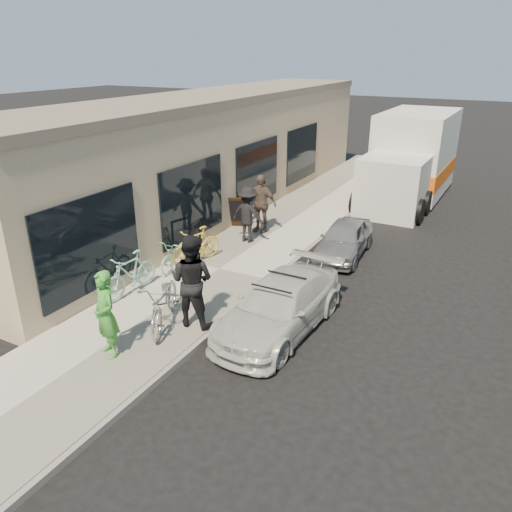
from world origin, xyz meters
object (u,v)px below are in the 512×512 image
at_px(bike_rack, 196,234).
at_px(bystander_b, 261,203).
at_px(man_standing, 192,281).
at_px(tandem_bike, 165,302).
at_px(bystander_a, 248,215).
at_px(sandwich_board, 238,210).
at_px(cruiser_bike_a, 131,274).
at_px(cruiser_bike_c, 196,245).
at_px(moving_truck, 411,161).
at_px(woman_rider, 106,314).
at_px(sedan_silver, 344,239).
at_px(sedan_white, 280,306).
at_px(cruiser_bike_b, 179,253).

bearing_deg(bike_rack, bystander_b, 73.41).
distance_m(man_standing, bystander_b, 6.12).
bearing_deg(tandem_bike, bystander_a, 75.26).
distance_m(sandwich_board, bystander_b, 1.01).
bearing_deg(cruiser_bike_a, cruiser_bike_c, 85.47).
height_order(sandwich_board, moving_truck, moving_truck).
relative_size(woman_rider, cruiser_bike_c, 1.07).
bearing_deg(sandwich_board, woman_rider, -97.04).
bearing_deg(sedan_silver, bystander_b, 168.43).
distance_m(sedan_white, bystander_b, 5.97).
bearing_deg(bystander_b, bystander_a, -85.09).
relative_size(woman_rider, cruiser_bike_a, 1.02).
height_order(bike_rack, woman_rider, woman_rider).
distance_m(cruiser_bike_a, bystander_b, 5.51).
bearing_deg(woman_rider, man_standing, 89.96).
height_order(cruiser_bike_b, cruiser_bike_c, cruiser_bike_c).
bearing_deg(cruiser_bike_b, sandwich_board, 91.86).
bearing_deg(cruiser_bike_a, sandwich_board, 95.08).
bearing_deg(cruiser_bike_a, man_standing, -10.19).
height_order(man_standing, cruiser_bike_a, man_standing).
bearing_deg(cruiser_bike_c, sedan_white, -12.34).
bearing_deg(tandem_bike, bike_rack, 90.70).
relative_size(sandwich_board, moving_truck, 0.15).
distance_m(sedan_white, moving_truck, 11.98).
relative_size(tandem_bike, cruiser_bike_b, 1.25).
bearing_deg(tandem_bike, man_standing, 7.47).
xyz_separation_m(sedan_white, moving_truck, (0.11, 11.95, 0.92)).
bearing_deg(bike_rack, cruiser_bike_b, -80.27).
height_order(cruiser_bike_b, bystander_b, bystander_b).
relative_size(woman_rider, cruiser_bike_b, 1.07).
distance_m(woman_rider, bystander_a, 6.73).
height_order(cruiser_bike_c, bystander_b, bystander_b).
xyz_separation_m(tandem_bike, cruiser_bike_b, (-1.53, 2.58, -0.11)).
bearing_deg(moving_truck, tandem_bike, -98.92).
relative_size(tandem_bike, cruiser_bike_c, 1.24).
relative_size(man_standing, bystander_a, 1.19).
relative_size(sandwich_board, bystander_a, 0.60).
height_order(sedan_silver, woman_rider, woman_rider).
xyz_separation_m(bike_rack, bystander_b, (0.76, 2.54, 0.36)).
height_order(man_standing, bystander_a, man_standing).
bearing_deg(cruiser_bike_b, cruiser_bike_a, -96.87).
xyz_separation_m(sedan_silver, man_standing, (-1.49, -5.54, 0.64)).
bearing_deg(cruiser_bike_c, moving_truck, 87.14).
relative_size(sedan_white, moving_truck, 0.58).
bearing_deg(tandem_bike, sandwich_board, 82.20).
relative_size(sandwich_board, tandem_bike, 0.51).
distance_m(man_standing, bystander_a, 5.13).
relative_size(bike_rack, bystander_b, 0.51).
bearing_deg(bystander_a, man_standing, 109.40).
xyz_separation_m(sedan_silver, cruiser_bike_b, (-3.53, -3.28, 0.06)).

